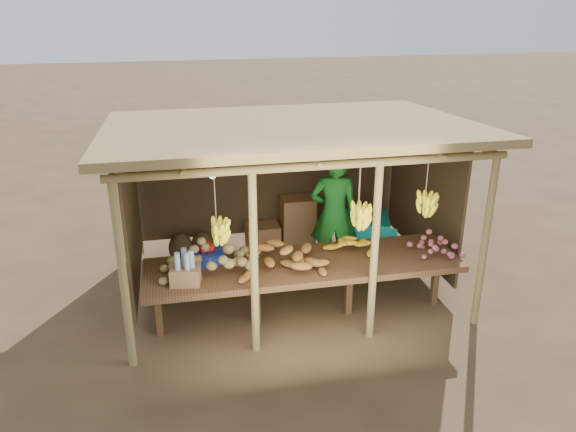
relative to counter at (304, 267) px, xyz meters
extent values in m
plane|color=brown|center=(0.00, 0.95, -0.74)|extent=(60.00, 60.00, 0.00)
cylinder|color=#95804D|center=(-2.10, -0.55, 0.36)|extent=(0.09, 0.09, 2.20)
cylinder|color=#95804D|center=(2.10, -0.55, 0.36)|extent=(0.09, 0.09, 2.20)
cylinder|color=#95804D|center=(-2.10, 2.45, 0.36)|extent=(0.09, 0.09, 2.20)
cylinder|color=#95804D|center=(2.10, 2.45, 0.36)|extent=(0.09, 0.09, 2.20)
cylinder|color=#95804D|center=(-0.70, -0.55, 0.36)|extent=(0.09, 0.09, 2.20)
cylinder|color=#95804D|center=(0.70, -0.55, 0.36)|extent=(0.09, 0.09, 2.20)
cylinder|color=#95804D|center=(0.00, -0.55, 1.46)|extent=(4.40, 0.09, 0.09)
cylinder|color=#95804D|center=(0.00, 2.45, 1.46)|extent=(4.40, 0.09, 0.09)
cube|color=#9C7E49|center=(0.00, 0.95, 1.55)|extent=(4.70, 3.50, 0.28)
cube|color=#4B3923|center=(0.00, 2.43, 0.47)|extent=(4.20, 0.04, 1.98)
cube|color=#4B3923|center=(-2.08, 1.15, 0.47)|extent=(0.04, 2.40, 1.98)
cube|color=#4B3923|center=(2.08, 1.15, 0.47)|extent=(0.04, 2.40, 1.98)
cube|color=brown|center=(0.00, 0.00, 0.02)|extent=(3.90, 1.05, 0.08)
cube|color=brown|center=(-1.80, 0.00, -0.38)|extent=(0.08, 0.08, 0.72)
cube|color=brown|center=(-0.60, 0.00, -0.38)|extent=(0.08, 0.08, 0.72)
cube|color=brown|center=(0.60, 0.00, -0.38)|extent=(0.08, 0.08, 0.72)
cube|color=brown|center=(1.80, 0.00, -0.38)|extent=(0.08, 0.08, 0.72)
cylinder|color=navy|center=(-1.16, 0.28, 0.14)|extent=(0.43, 0.43, 0.15)
cube|color=#9A6E45|center=(-1.45, -0.24, 0.17)|extent=(0.37, 0.31, 0.21)
imported|color=#197221|center=(0.71, 1.13, 0.21)|extent=(0.76, 0.58, 1.89)
cube|color=brown|center=(1.26, 1.45, -0.40)|extent=(0.87, 0.80, 0.67)
cube|color=#0D8D93|center=(1.26, 1.45, -0.04)|extent=(0.97, 0.90, 0.07)
cube|color=#9A6E45|center=(0.41, 2.15, -0.51)|extent=(0.54, 0.44, 0.42)
cube|color=#9A6E45|center=(0.41, 2.15, -0.08)|extent=(0.54, 0.44, 0.42)
cube|color=#9A6E45|center=(-0.17, 2.15, -0.51)|extent=(0.54, 0.44, 0.42)
ellipsoid|color=#4B3923|center=(-1.47, 2.10, -0.51)|extent=(0.38, 0.38, 0.51)
ellipsoid|color=#4B3923|center=(-1.13, 2.10, -0.51)|extent=(0.38, 0.38, 0.51)
camera|label=1|loc=(-1.48, -6.06, 3.15)|focal=35.00mm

